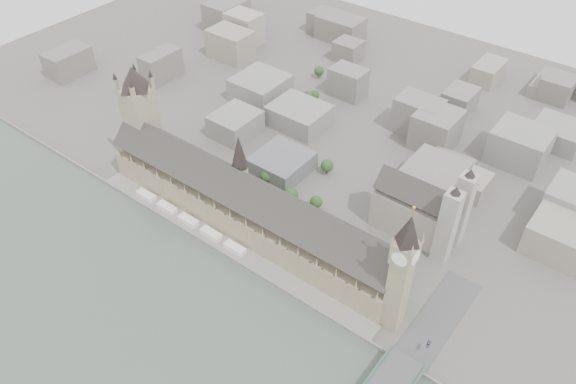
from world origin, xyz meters
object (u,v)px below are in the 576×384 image
Objects in this scene: car_approach at (428,344)px; westminster_abbey at (421,210)px; palace_of_westminster at (247,206)px; elizabeth_tower at (402,266)px; victoria_tower at (140,114)px.

westminster_abbey is at bearing 110.39° from car_approach.
car_approach is at bearing -6.60° from palace_of_westminster.
elizabeth_tower is 260.64m from victoria_tower.
westminster_abbey is 111.40m from car_approach.
car_approach is at bearing -5.07° from victoria_tower.
palace_of_westminster is 126.41m from victoria_tower.
elizabeth_tower is 56.29m from car_approach.
victoria_tower is 294.33m from car_approach.
victoria_tower is (-260.00, 18.00, -2.88)m from elizabeth_tower.
elizabeth_tower is at bearing -72.71° from westminster_abbey.
westminster_abbey is (-27.08, 87.00, -33.01)m from elizabeth_tower.
palace_of_westminster is 52.32× the size of car_approach.
elizabeth_tower is 1.07× the size of victoria_tower.
palace_of_westminster is 2.47× the size of elizabeth_tower.
victoria_tower reaches higher than car_approach.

